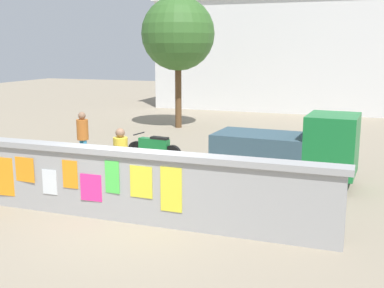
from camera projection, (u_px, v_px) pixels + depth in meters
ground at (235, 146)px, 17.14m from camera, size 60.00×60.00×0.00m
poster_wall at (132, 185)px, 9.62m from camera, size 8.37×0.42×1.48m
auto_rickshaw_truck at (292, 149)px, 12.33m from camera, size 3.68×1.70×1.85m
motorcycle at (155, 148)px, 14.63m from camera, size 1.90×0.56×0.87m
bicycle_near at (70, 168)px, 12.57m from camera, size 1.68×0.50×0.95m
person_walking at (121, 155)px, 11.30m from camera, size 0.45×0.45×1.62m
person_bystander at (83, 133)px, 14.10m from camera, size 0.46×0.46×1.62m
tree_roadside at (178, 34)px, 20.38m from camera, size 3.12×3.12×5.60m
building_background at (275, 51)px, 27.88m from camera, size 13.03×5.93×6.52m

